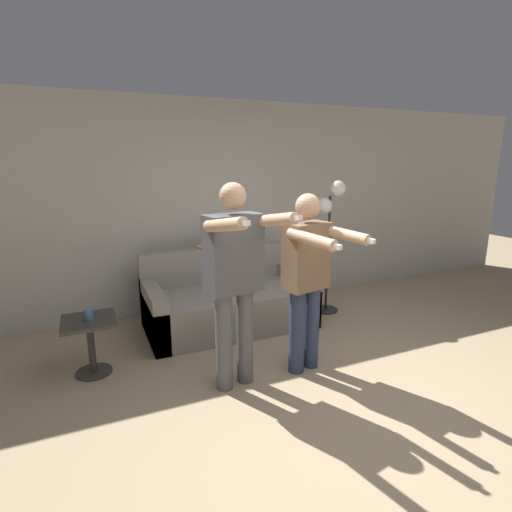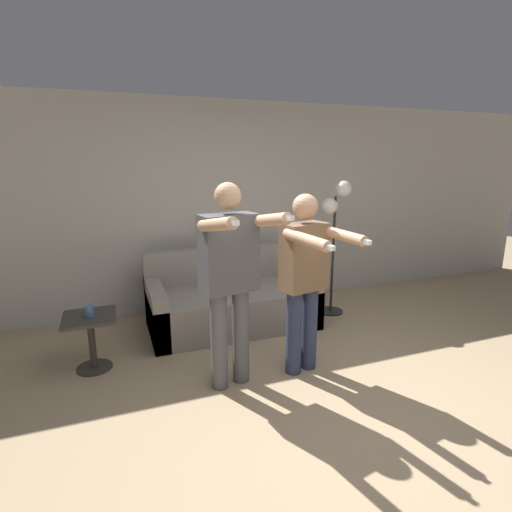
% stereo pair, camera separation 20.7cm
% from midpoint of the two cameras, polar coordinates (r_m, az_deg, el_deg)
% --- Properties ---
extents(ground_plane, '(16.00, 16.00, 0.00)m').
position_cam_midpoint_polar(ground_plane, '(3.35, 13.38, -20.84)').
color(ground_plane, tan).
extents(wall_back, '(10.00, 0.05, 2.60)m').
position_cam_midpoint_polar(wall_back, '(5.17, -2.13, 7.12)').
color(wall_back, '#B7B2A8').
rests_on(wall_back, ground_plane).
extents(couch, '(1.87, 0.95, 0.85)m').
position_cam_midpoint_polar(couch, '(4.65, -2.27, -6.62)').
color(couch, gray).
rests_on(couch, ground_plane).
extents(person_left, '(0.61, 0.74, 1.71)m').
position_cam_midpoint_polar(person_left, '(3.20, -1.87, -2.38)').
color(person_left, '#56565B').
rests_on(person_left, ground_plane).
extents(person_right, '(0.55, 0.74, 1.61)m').
position_cam_midpoint_polar(person_right, '(3.48, 8.71, -2.55)').
color(person_right, '#2D3856').
rests_on(person_right, ground_plane).
extents(cat, '(0.48, 0.12, 0.17)m').
position_cam_midpoint_polar(cat, '(4.82, -3.30, 2.19)').
color(cat, tan).
rests_on(cat, couch).
extents(floor_lamp, '(0.38, 0.31, 1.64)m').
position_cam_midpoint_polar(floor_lamp, '(4.92, 12.47, 5.81)').
color(floor_lamp, black).
rests_on(floor_lamp, ground_plane).
extents(side_table, '(0.45, 0.45, 0.52)m').
position_cam_midpoint_polar(side_table, '(3.92, -21.12, -9.99)').
color(side_table, '#38332D').
rests_on(side_table, ground_plane).
extents(cup, '(0.07, 0.07, 0.11)m').
position_cam_midpoint_polar(cup, '(3.82, -21.27, -7.42)').
color(cup, '#3D6693').
rests_on(cup, side_table).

